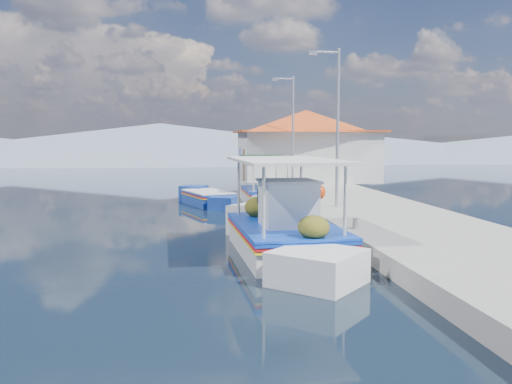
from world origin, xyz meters
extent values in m
plane|color=black|center=(0.00, 0.00, 0.00)|extent=(160.00, 160.00, 0.00)
cube|color=gray|center=(5.90, 6.00, 0.25)|extent=(5.00, 44.00, 0.50)
cylinder|color=#A5A8AD|center=(3.80, -3.00, 0.65)|extent=(0.20, 0.20, 0.30)
cylinder|color=#A5A8AD|center=(3.80, 2.00, 0.65)|extent=(0.20, 0.20, 0.30)
cylinder|color=#A5A8AD|center=(3.80, 8.00, 0.65)|extent=(0.20, 0.20, 0.30)
cylinder|color=#A5A8AD|center=(3.80, 14.00, 0.65)|extent=(0.20, 0.20, 0.30)
cube|color=silver|center=(1.54, -3.89, 0.24)|extent=(2.68, 4.92, 1.05)
cube|color=silver|center=(1.71, -0.72, 0.38)|extent=(2.47, 2.47, 1.16)
cube|color=silver|center=(1.37, -6.97, 0.24)|extent=(2.40, 2.40, 0.99)
cube|color=#0D3BB4|center=(1.54, -3.89, 0.73)|extent=(2.76, 5.06, 0.07)
cube|color=red|center=(1.54, -3.89, 0.64)|extent=(2.76, 5.06, 0.06)
cube|color=yellow|center=(1.54, -3.89, 0.56)|extent=(2.76, 5.06, 0.04)
cube|color=#0D3BB4|center=(1.54, -3.89, 0.81)|extent=(2.78, 5.02, 0.06)
cube|color=brown|center=(1.54, -3.89, 0.77)|extent=(2.48, 4.81, 0.06)
cube|color=silver|center=(1.52, -4.22, 1.38)|extent=(1.41, 1.51, 1.22)
cube|color=silver|center=(1.52, -4.22, 2.01)|extent=(1.54, 1.62, 0.07)
cylinder|color=beige|center=(0.67, -1.83, 1.66)|extent=(0.08, 0.08, 1.77)
cylinder|color=beige|center=(2.62, -1.93, 1.66)|extent=(0.08, 0.08, 1.77)
cylinder|color=beige|center=(0.46, -5.85, 1.66)|extent=(0.08, 0.08, 1.77)
cylinder|color=beige|center=(2.40, -5.95, 1.66)|extent=(0.08, 0.08, 1.77)
cube|color=silver|center=(1.54, -3.89, 2.54)|extent=(2.80, 4.92, 0.08)
ellipsoid|color=#3D4612|center=(1.18, -2.32, 1.09)|extent=(0.84, 0.92, 0.63)
ellipsoid|color=#3D4612|center=(1.98, -1.81, 1.04)|extent=(0.71, 0.78, 0.53)
ellipsoid|color=#3D4612|center=(1.65, -5.89, 1.06)|extent=(0.75, 0.83, 0.56)
sphere|color=red|center=(2.68, -3.29, 1.60)|extent=(0.44, 0.44, 0.44)
cube|color=silver|center=(2.61, 7.47, 0.22)|extent=(2.01, 3.69, 0.94)
cube|color=silver|center=(2.64, 9.93, 0.33)|extent=(2.01, 2.01, 1.03)
cube|color=silver|center=(2.58, 5.08, 0.22)|extent=(1.95, 1.95, 0.89)
cube|color=#0D3BB4|center=(2.61, 7.47, 0.65)|extent=(2.07, 3.80, 0.06)
cube|color=red|center=(2.61, 7.47, 0.57)|extent=(2.07, 3.80, 0.05)
cube|color=yellow|center=(2.61, 7.47, 0.50)|extent=(2.07, 3.80, 0.04)
cube|color=navy|center=(2.61, 7.47, 0.72)|extent=(2.09, 3.76, 0.05)
cube|color=brown|center=(2.61, 7.47, 0.69)|extent=(1.85, 3.61, 0.05)
cylinder|color=beige|center=(1.84, 9.02, 1.48)|extent=(0.07, 0.07, 1.58)
cylinder|color=beige|center=(3.41, 9.00, 1.48)|extent=(0.07, 0.07, 1.58)
cylinder|color=beige|center=(1.80, 5.94, 1.48)|extent=(0.07, 0.07, 1.58)
cylinder|color=beige|center=(3.38, 5.92, 1.48)|extent=(0.07, 0.07, 1.58)
cube|color=#0A3615|center=(2.61, 7.47, 2.27)|extent=(2.11, 3.69, 0.07)
cube|color=navy|center=(-0.18, 7.22, 0.19)|extent=(2.47, 3.33, 0.83)
cube|color=navy|center=(0.47, 9.10, 0.30)|extent=(1.51, 1.51, 0.92)
cube|color=navy|center=(-0.82, 5.40, 0.19)|extent=(1.47, 1.47, 0.79)
cube|color=#0D3BB4|center=(-0.18, 7.22, 0.58)|extent=(2.54, 3.43, 0.05)
cube|color=red|center=(-0.18, 7.22, 0.51)|extent=(2.54, 3.43, 0.04)
cube|color=yellow|center=(-0.18, 7.22, 0.45)|extent=(2.54, 3.43, 0.03)
cube|color=silver|center=(-0.18, 7.22, 0.64)|extent=(2.54, 3.41, 0.04)
cube|color=brown|center=(-0.18, 7.22, 0.61)|extent=(2.33, 3.23, 0.04)
cube|color=white|center=(6.20, 15.00, 2.00)|extent=(8.00, 6.00, 3.00)
cube|color=red|center=(6.20, 15.00, 3.55)|extent=(8.64, 6.48, 0.10)
pyramid|color=red|center=(6.20, 15.00, 4.20)|extent=(10.49, 10.49, 1.40)
cube|color=brown|center=(2.22, 14.00, 1.50)|extent=(0.06, 1.00, 2.00)
cube|color=#0D3BB4|center=(2.22, 16.50, 2.10)|extent=(0.06, 1.20, 0.90)
cylinder|color=#A5A8AD|center=(4.60, 2.00, 3.50)|extent=(0.12, 0.12, 6.00)
cylinder|color=#A5A8AD|center=(4.10, 2.00, 6.35)|extent=(1.00, 0.08, 0.08)
cube|color=#A5A8AD|center=(3.60, 2.00, 6.30)|extent=(0.30, 0.14, 0.14)
cylinder|color=#A5A8AD|center=(4.60, 11.00, 3.50)|extent=(0.12, 0.12, 6.00)
cylinder|color=#A5A8AD|center=(4.10, 11.00, 6.35)|extent=(1.00, 0.08, 0.08)
cube|color=#A5A8AD|center=(3.60, 11.00, 6.30)|extent=(0.30, 0.14, 0.14)
cone|color=slate|center=(-5.00, 56.00, 2.45)|extent=(96.00, 96.00, 5.50)
cone|color=slate|center=(25.00, 56.00, 1.60)|extent=(76.80, 76.80, 3.80)
camera|label=1|loc=(-0.97, -17.95, 3.12)|focal=37.54mm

